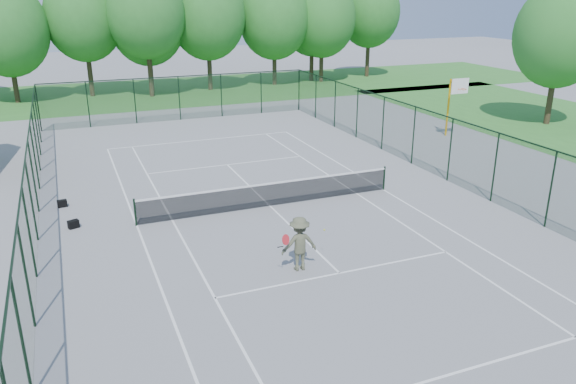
{
  "coord_description": "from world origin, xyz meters",
  "views": [
    {
      "loc": [
        -7.56,
        -20.63,
        8.55
      ],
      "look_at": [
        0.0,
        -2.0,
        1.3
      ],
      "focal_mm": 35.0,
      "sensor_mm": 36.0,
      "label": 1
    }
  ],
  "objects_px": {
    "tennis_net": "(270,193)",
    "basketball_goal": "(455,96)",
    "tennis_player": "(299,244)",
    "sports_bag_a": "(73,224)"
  },
  "relations": [
    {
      "from": "basketball_goal",
      "to": "sports_bag_a",
      "type": "bearing_deg",
      "value": -164.49
    },
    {
      "from": "basketball_goal",
      "to": "tennis_player",
      "type": "bearing_deg",
      "value": -141.19
    },
    {
      "from": "sports_bag_a",
      "to": "tennis_net",
      "type": "bearing_deg",
      "value": -24.48
    },
    {
      "from": "tennis_player",
      "to": "tennis_net",
      "type": "bearing_deg",
      "value": 79.11
    },
    {
      "from": "sports_bag_a",
      "to": "basketball_goal",
      "type": "bearing_deg",
      "value": -4.06
    },
    {
      "from": "sports_bag_a",
      "to": "tennis_player",
      "type": "height_order",
      "value": "tennis_player"
    },
    {
      "from": "tennis_net",
      "to": "basketball_goal",
      "type": "height_order",
      "value": "basketball_goal"
    },
    {
      "from": "tennis_net",
      "to": "tennis_player",
      "type": "height_order",
      "value": "tennis_player"
    },
    {
      "from": "sports_bag_a",
      "to": "tennis_player",
      "type": "distance_m",
      "value": 9.2
    },
    {
      "from": "basketball_goal",
      "to": "sports_bag_a",
      "type": "height_order",
      "value": "basketball_goal"
    }
  ]
}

